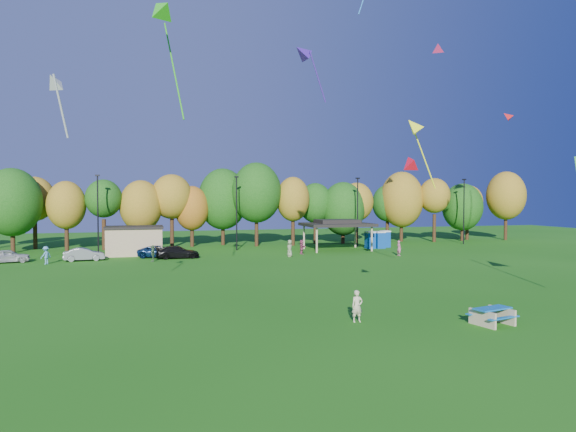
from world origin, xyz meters
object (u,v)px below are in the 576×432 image
object	(u,v)px
kite_flyer	(357,306)
car_b	(84,254)
porta_potties	(378,239)
car_a	(7,256)
car_d	(178,252)
car_c	(160,252)
picnic_table	(492,315)

from	to	relation	value
kite_flyer	car_b	world-z (taller)	kite_flyer
porta_potties	car_b	bearing A→B (deg)	-173.09
car_a	car_d	distance (m)	16.48
kite_flyer	porta_potties	bearing A→B (deg)	63.60
car_d	car_a	bearing A→B (deg)	86.22
car_c	car_d	xyz separation A→B (m)	(1.81, -1.39, 0.02)
car_b	car_d	xyz separation A→B (m)	(9.34, -0.40, 0.01)
porta_potties	picnic_table	world-z (taller)	porta_potties
porta_potties	car_a	bearing A→B (deg)	-174.63
porta_potties	car_b	size ratio (longest dim) A/B	0.94
picnic_table	car_d	world-z (taller)	car_d
picnic_table	car_a	world-z (taller)	car_a
kite_flyer	car_c	xyz separation A→B (m)	(-9.02, 32.50, -0.18)
porta_potties	kite_flyer	bearing A→B (deg)	-117.16
kite_flyer	car_d	world-z (taller)	kite_flyer
picnic_table	car_b	distance (m)	40.89
porta_potties	car_b	world-z (taller)	porta_potties
porta_potties	car_d	bearing A→B (deg)	-169.73
picnic_table	car_b	bearing A→B (deg)	111.23
car_c	car_b	bearing A→B (deg)	109.04
kite_flyer	car_d	distance (m)	31.94
car_b	car_d	bearing A→B (deg)	-99.44
car_a	car_d	bearing A→B (deg)	-105.80
car_a	car_c	world-z (taller)	car_a
porta_potties	car_a	distance (m)	42.20
picnic_table	kite_flyer	xyz separation A→B (m)	(-6.36, 2.35, 0.32)
car_d	picnic_table	bearing A→B (deg)	-159.33
porta_potties	car_d	world-z (taller)	porta_potties
kite_flyer	picnic_table	bearing A→B (deg)	-19.54
picnic_table	car_a	size ratio (longest dim) A/B	0.58
porta_potties	kite_flyer	xyz separation A→B (m)	(-18.34, -35.74, -0.27)
picnic_table	car_b	xyz separation A→B (m)	(-22.92, 33.87, 0.15)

